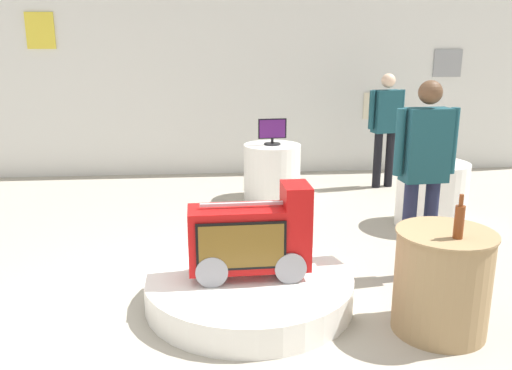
{
  "coord_description": "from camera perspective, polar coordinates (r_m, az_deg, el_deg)",
  "views": [
    {
      "loc": [
        0.08,
        -3.61,
        2.03
      ],
      "look_at": [
        0.47,
        0.88,
        0.83
      ],
      "focal_mm": 36.94,
      "sensor_mm": 36.0,
      "label": 1
    }
  ],
  "objects": [
    {
      "name": "ground_plane",
      "position": [
        4.14,
        -5.63,
        -14.58
      ],
      "size": [
        30.0,
        30.0,
        0.0
      ],
      "primitive_type": "plane",
      "color": "#A8A091"
    },
    {
      "name": "side_table_round",
      "position": [
        4.08,
        19.49,
        -9.75
      ],
      "size": [
        0.7,
        0.7,
        0.77
      ],
      "color": "#9E7F56",
      "rests_on": "ground"
    },
    {
      "name": "main_display_pedestal",
      "position": [
        4.35,
        -0.73,
        -11.19
      ],
      "size": [
        1.67,
        1.67,
        0.24
      ],
      "primitive_type": "cylinder",
      "color": "white",
      "rests_on": "ground"
    },
    {
      "name": "tv_on_center_rear",
      "position": [
        6.26,
        18.89,
        3.64
      ],
      "size": [
        0.39,
        0.23,
        0.3
      ],
      "color": "black",
      "rests_on": "display_pedestal_center_rear"
    },
    {
      "name": "novelty_firetruck_tv",
      "position": [
        4.18,
        -0.51,
        -6.04
      ],
      "size": [
        0.96,
        0.41,
        0.75
      ],
      "color": "gray",
      "rests_on": "main_display_pedestal"
    },
    {
      "name": "display_pedestal_left_rear",
      "position": [
        7.13,
        1.74,
        1.43
      ],
      "size": [
        0.77,
        0.77,
        0.75
      ],
      "primitive_type": "cylinder",
      "color": "white",
      "rests_on": "ground"
    },
    {
      "name": "display_pedestal_center_rear",
      "position": [
        6.38,
        18.48,
        -0.97
      ],
      "size": [
        0.79,
        0.79,
        0.75
      ],
      "primitive_type": "cylinder",
      "color": "white",
      "rests_on": "ground"
    },
    {
      "name": "back_wall_display",
      "position": [
        8.5,
        -5.68,
        10.63
      ],
      "size": [
        12.28,
        0.13,
        2.82
      ],
      "color": "silver",
      "rests_on": "ground"
    },
    {
      "name": "shopper_browsing_near_truck",
      "position": [
        4.74,
        17.76,
        2.0
      ],
      "size": [
        0.56,
        0.23,
        1.76
      ],
      "color": "#1E233F",
      "rests_on": "ground"
    },
    {
      "name": "tv_on_left_rear",
      "position": [
        7.01,
        1.78,
        5.82
      ],
      "size": [
        0.38,
        0.22,
        0.35
      ],
      "color": "black",
      "rests_on": "display_pedestal_left_rear"
    },
    {
      "name": "bottle_on_side_table",
      "position": [
        3.8,
        21.14,
        -3.63
      ],
      "size": [
        0.07,
        0.07,
        0.31
      ],
      "color": "brown",
      "rests_on": "side_table_round"
    },
    {
      "name": "shopper_browsing_rear",
      "position": [
        7.85,
        13.88,
        6.63
      ],
      "size": [
        0.55,
        0.28,
        1.65
      ],
      "color": "black",
      "rests_on": "ground"
    }
  ]
}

